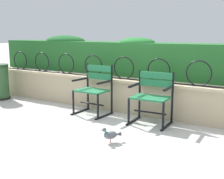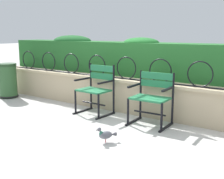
# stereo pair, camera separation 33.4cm
# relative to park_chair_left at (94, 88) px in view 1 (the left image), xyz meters

# --- Properties ---
(ground_plane) EXTENTS (60.00, 60.00, 0.00)m
(ground_plane) POSITION_rel_park_chair_left_xyz_m (0.55, -0.39, -0.47)
(ground_plane) COLOR #B7B5AF
(stone_wall) EXTENTS (7.24, 0.41, 0.62)m
(stone_wall) POSITION_rel_park_chair_left_xyz_m (0.55, 0.45, -0.16)
(stone_wall) COLOR tan
(stone_wall) RESTS_ON ground
(iron_arch_fence) EXTENTS (6.71, 0.02, 0.42)m
(iron_arch_fence) POSITION_rel_park_chair_left_xyz_m (0.42, 0.38, 0.34)
(iron_arch_fence) COLOR black
(iron_arch_fence) RESTS_ON stone_wall
(hedge_row) EXTENTS (7.10, 0.62, 0.78)m
(hedge_row) POSITION_rel_park_chair_left_xyz_m (0.56, 0.94, 0.52)
(hedge_row) COLOR #236028
(hedge_row) RESTS_ON stone_wall
(park_chair_left) EXTENTS (0.61, 0.54, 0.90)m
(park_chair_left) POSITION_rel_park_chair_left_xyz_m (0.00, 0.00, 0.00)
(park_chair_left) COLOR #237547
(park_chair_left) RESTS_ON ground
(park_chair_right) EXTENTS (0.64, 0.55, 0.84)m
(park_chair_right) POSITION_rel_park_chair_left_xyz_m (1.14, 0.01, -0.01)
(park_chair_right) COLOR #237547
(park_chair_right) RESTS_ON ground
(pigeon_near_chairs) EXTENTS (0.20, 0.26, 0.22)m
(pigeon_near_chairs) POSITION_rel_park_chair_left_xyz_m (1.02, -1.08, -0.36)
(pigeon_near_chairs) COLOR slate
(pigeon_near_chairs) RESTS_ON ground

